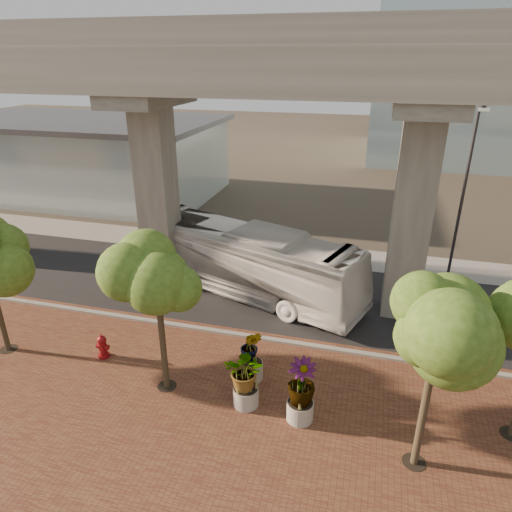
# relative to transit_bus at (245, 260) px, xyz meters

# --- Properties ---
(ground) EXTENTS (160.00, 160.00, 0.00)m
(ground) POSITION_rel_transit_bus_xyz_m (1.53, -2.03, -1.73)
(ground) COLOR #393229
(ground) RESTS_ON ground
(brick_plaza) EXTENTS (70.00, 13.00, 0.06)m
(brick_plaza) POSITION_rel_transit_bus_xyz_m (1.53, -10.03, -1.70)
(brick_plaza) COLOR brown
(brick_plaza) RESTS_ON ground
(asphalt_road) EXTENTS (90.00, 8.00, 0.04)m
(asphalt_road) POSITION_rel_transit_bus_xyz_m (1.53, -0.03, -1.71)
(asphalt_road) COLOR black
(asphalt_road) RESTS_ON ground
(curb_strip) EXTENTS (70.00, 0.25, 0.16)m
(curb_strip) POSITION_rel_transit_bus_xyz_m (1.53, -4.03, -1.65)
(curb_strip) COLOR gray
(curb_strip) RESTS_ON ground
(far_sidewalk) EXTENTS (90.00, 3.00, 0.06)m
(far_sidewalk) POSITION_rel_transit_bus_xyz_m (1.53, 5.47, -1.70)
(far_sidewalk) COLOR gray
(far_sidewalk) RESTS_ON ground
(transit_viaduct) EXTENTS (72.00, 5.60, 12.40)m
(transit_viaduct) POSITION_rel_transit_bus_xyz_m (1.53, -0.03, 5.55)
(transit_viaduct) COLOR gray
(transit_viaduct) RESTS_ON ground
(station_pavilion) EXTENTS (23.00, 13.00, 6.30)m
(station_pavilion) POSITION_rel_transit_bus_xyz_m (-18.47, 13.97, 1.49)
(station_pavilion) COLOR silver
(station_pavilion) RESTS_ON ground
(transit_bus) EXTENTS (12.69, 6.95, 3.46)m
(transit_bus) POSITION_rel_transit_bus_xyz_m (0.00, 0.00, 0.00)
(transit_bus) COLOR silver
(transit_bus) RESTS_ON ground
(fire_hydrant) EXTENTS (0.51, 0.45, 1.01)m
(fire_hydrant) POSITION_rel_transit_bus_xyz_m (-3.87, -6.87, -1.19)
(fire_hydrant) COLOR maroon
(fire_hydrant) RESTS_ON ground
(planter_front) EXTENTS (1.97, 1.97, 2.16)m
(planter_front) POSITION_rel_transit_bus_xyz_m (2.37, -7.98, -0.36)
(planter_front) COLOR gray
(planter_front) RESTS_ON ground
(planter_right) EXTENTS (2.16, 2.16, 2.31)m
(planter_right) POSITION_rel_transit_bus_xyz_m (4.28, -8.18, -0.27)
(planter_right) COLOR #A69E96
(planter_right) RESTS_ON ground
(planter_left) EXTENTS (1.92, 1.92, 2.11)m
(planter_left) POSITION_rel_transit_bus_xyz_m (2.16, -6.59, -0.39)
(planter_left) COLOR gray
(planter_left) RESTS_ON ground
(street_tree_near_west) EXTENTS (3.10, 3.10, 5.76)m
(street_tree_near_west) POSITION_rel_transit_bus_xyz_m (-0.68, -7.85, 2.65)
(street_tree_near_west) COLOR #493D29
(street_tree_near_west) RESTS_ON ground
(street_tree_near_east) EXTENTS (3.58, 3.58, 6.29)m
(street_tree_near_east) POSITION_rel_transit_bus_xyz_m (7.86, -9.05, 2.97)
(street_tree_near_east) COLOR #493D29
(street_tree_near_east) RESTS_ON ground
(streetlamp_west) EXTENTS (0.42, 1.24, 8.54)m
(streetlamp_west) POSITION_rel_transit_bus_xyz_m (-6.98, 4.22, 3.25)
(streetlamp_west) COLOR #2E2E33
(streetlamp_west) RESTS_ON ground
(streetlamp_east) EXTENTS (0.45, 1.31, 9.05)m
(streetlamp_east) POSITION_rel_transit_bus_xyz_m (10.16, 4.14, 3.55)
(streetlamp_east) COLOR #303035
(streetlamp_east) RESTS_ON ground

